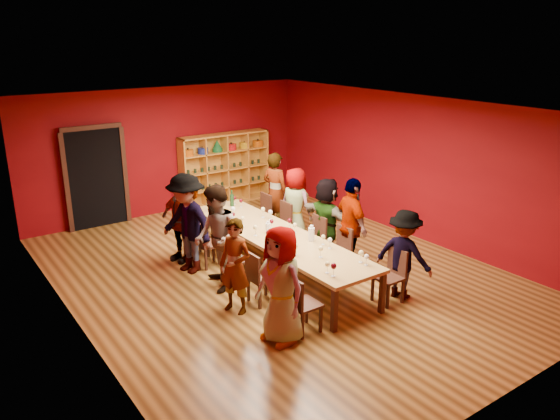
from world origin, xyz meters
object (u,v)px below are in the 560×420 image
at_px(chair_person_left_0, 300,302).
at_px(person_left_1, 235,266).
at_px(person_left_2, 216,238).
at_px(chair_person_right_2, 315,237).
at_px(chair_person_left_2, 231,258).
at_px(person_left_3, 187,224).
at_px(person_right_1, 351,226).
at_px(wine_bottle, 232,200).
at_px(shelving_unit, 224,165).
at_px(chair_person_right_3, 282,221).
at_px(tasting_table, 276,237).
at_px(spittoon_bowl, 286,232).
at_px(chair_person_right_0, 392,273).
at_px(person_right_4, 275,192).
at_px(person_right_0, 404,254).
at_px(person_left_4, 179,221).
at_px(chair_person_left_3, 205,242).
at_px(chair_person_left_4, 192,233).
at_px(chair_person_right_1, 340,248).
at_px(chair_person_right_4, 262,212).
at_px(person_right_2, 327,219).
at_px(person_right_3, 295,205).
at_px(person_left_0, 281,285).
at_px(chair_person_left_1, 258,275).

height_order(chair_person_left_0, person_left_1, person_left_1).
xyz_separation_m(person_left_2, chair_person_right_2, (2.09, -0.05, -0.41)).
height_order(chair_person_left_2, person_left_3, person_left_3).
height_order(person_right_1, chair_person_right_2, person_right_1).
bearing_deg(wine_bottle, shelving_unit, 63.69).
bearing_deg(chair_person_right_3, person_left_2, -153.71).
xyz_separation_m(tasting_table, chair_person_left_2, (-0.91, 0.08, -0.20)).
distance_m(person_right_1, spittoon_bowl, 1.21).
bearing_deg(spittoon_bowl, tasting_table, 117.42).
bearing_deg(chair_person_right_0, wine_bottle, 100.28).
height_order(person_right_4, wine_bottle, person_right_4).
bearing_deg(tasting_table, person_right_0, -59.45).
bearing_deg(person_left_2, chair_person_left_0, 25.52).
xyz_separation_m(tasting_table, person_left_1, (-1.33, -0.80, 0.06)).
height_order(chair_person_left_2, person_left_4, person_left_4).
xyz_separation_m(person_right_1, spittoon_bowl, (-1.08, 0.53, -0.06)).
bearing_deg(chair_person_left_3, person_left_2, -106.01).
relative_size(chair_person_left_3, wine_bottle, 2.62).
height_order(chair_person_right_3, wine_bottle, wine_bottle).
bearing_deg(chair_person_left_0, tasting_table, 64.42).
distance_m(chair_person_left_4, chair_person_right_1, 2.89).
bearing_deg(chair_person_right_4, wine_bottle, 174.83).
relative_size(person_left_3, person_right_2, 1.15).
xyz_separation_m(person_right_0, chair_person_right_1, (-0.25, 1.27, -0.26)).
height_order(chair_person_right_1, person_right_3, person_right_3).
bearing_deg(person_left_3, tasting_table, 36.67).
height_order(person_left_0, person_right_1, person_right_1).
height_order(chair_person_left_2, person_right_0, person_right_0).
xyz_separation_m(chair_person_right_2, chair_person_right_4, (0.00, 1.82, 0.00)).
height_order(chair_person_left_1, person_left_4, person_left_4).
bearing_deg(tasting_table, chair_person_left_2, 175.01).
distance_m(person_left_2, chair_person_right_0, 2.95).
relative_size(person_right_2, chair_person_right_3, 1.80).
relative_size(person_left_2, wine_bottle, 5.35).
bearing_deg(person_left_4, person_right_2, 40.90).
relative_size(chair_person_left_2, chair_person_right_4, 1.00).
bearing_deg(person_right_0, chair_person_left_2, 28.57).
distance_m(person_left_2, person_right_1, 2.47).
xyz_separation_m(person_left_0, person_right_4, (2.52, 3.75, 0.02)).
relative_size(chair_person_right_2, person_right_2, 0.55).
height_order(tasting_table, person_left_3, person_left_3).
height_order(person_left_0, chair_person_right_3, person_left_0).
bearing_deg(person_right_2, tasting_table, 85.83).
distance_m(chair_person_right_1, person_right_3, 1.85).
height_order(chair_person_right_0, person_right_0, person_right_0).
xyz_separation_m(person_left_2, person_left_4, (0.02, 1.47, -0.12)).
xyz_separation_m(chair_person_left_2, person_right_1, (2.08, -0.77, 0.38)).
height_order(chair_person_left_0, person_left_0, person_left_0).
distance_m(chair_person_left_1, wine_bottle, 2.96).
xyz_separation_m(tasting_table, chair_person_left_4, (-0.91, 1.55, -0.20)).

